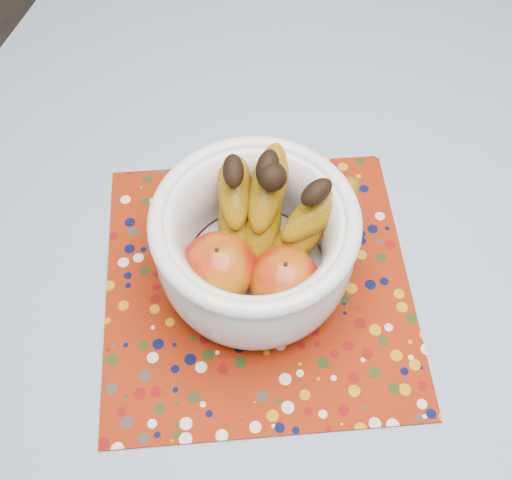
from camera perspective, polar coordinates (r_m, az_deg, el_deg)
table at (r=0.90m, az=8.43°, el=-3.89°), size 1.20×1.20×0.75m
tablecloth at (r=0.83m, az=9.13°, el=-1.29°), size 1.32×1.32×0.01m
placemat at (r=0.79m, az=0.18°, el=-4.12°), size 0.51×0.51×0.00m
fruit_bowl at (r=0.72m, az=0.39°, el=0.26°), size 0.27×0.25×0.18m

